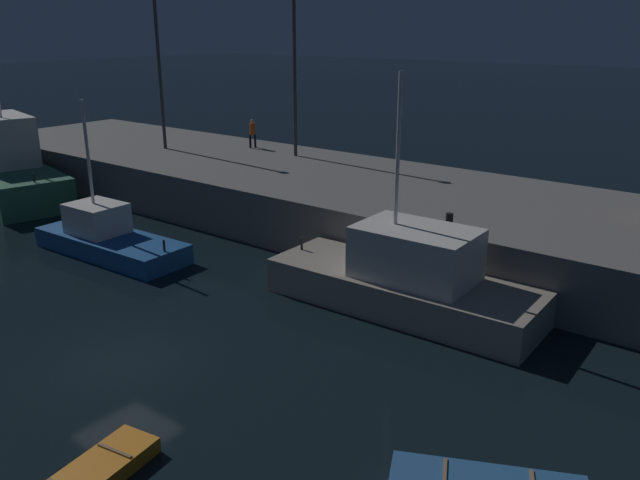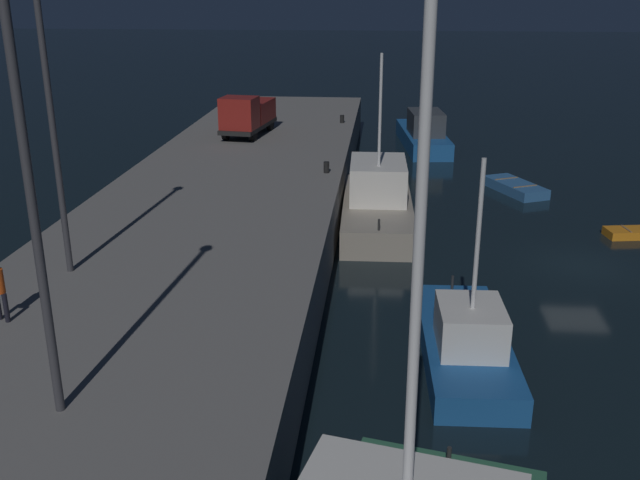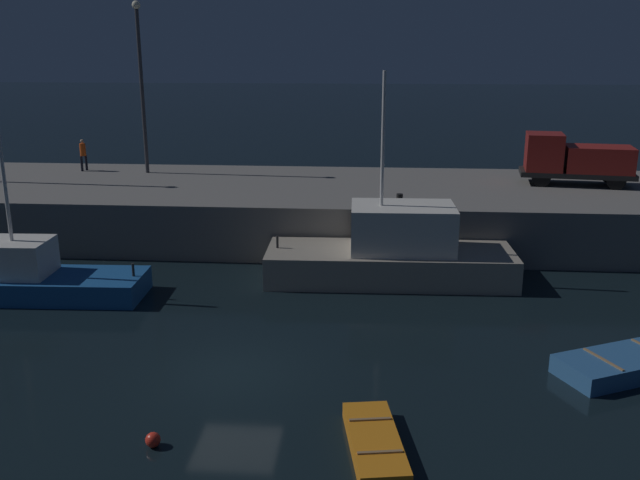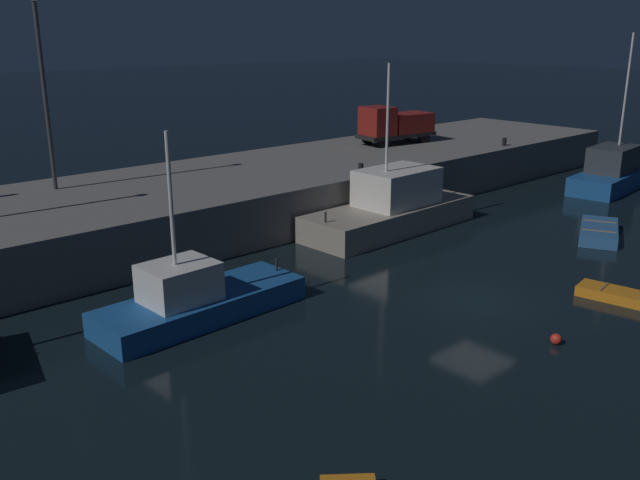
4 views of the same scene
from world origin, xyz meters
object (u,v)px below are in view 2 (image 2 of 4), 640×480
(fishing_boat_orange, at_px, (466,340))
(bollard_west, at_px, (326,167))
(fishing_boat_blue, at_px, (424,134))
(lamp_post_east, at_px, (51,111))
(dinghy_red_small, at_px, (640,233))
(utility_truck, at_px, (248,115))
(dinghy_orange_near, at_px, (515,187))
(lamp_post_west, at_px, (28,176))
(fishing_trawler_red, at_px, (377,202))
(bollard_central, at_px, (342,119))

(fishing_boat_orange, distance_m, bollard_west, 15.04)
(fishing_boat_blue, relative_size, lamp_post_east, 1.13)
(fishing_boat_blue, height_order, dinghy_red_small, fishing_boat_blue)
(fishing_boat_orange, xyz_separation_m, bollard_west, (13.84, 5.54, 2.03))
(dinghy_red_small, distance_m, utility_truck, 23.00)
(fishing_boat_orange, xyz_separation_m, dinghy_red_small, (12.84, -9.42, -0.55))
(dinghy_red_small, distance_m, bollard_west, 15.21)
(dinghy_red_small, relative_size, bollard_west, 6.11)
(fishing_boat_blue, distance_m, fishing_boat_orange, 31.71)
(fishing_boat_orange, distance_m, dinghy_orange_near, 20.74)
(dinghy_orange_near, height_order, lamp_post_west, lamp_post_west)
(utility_truck, distance_m, bollard_west, 10.45)
(fishing_boat_blue, bearing_deg, lamp_post_west, 166.15)
(dinghy_orange_near, bearing_deg, lamp_post_east, 138.55)
(fishing_trawler_red, relative_size, dinghy_orange_near, 2.23)
(fishing_boat_blue, relative_size, bollard_central, 19.57)
(dinghy_orange_near, height_order, lamp_post_east, lamp_post_east)
(fishing_boat_orange, xyz_separation_m, lamp_post_east, (0.30, 12.75, 6.93))
(lamp_post_west, bearing_deg, lamp_post_east, 21.83)
(dinghy_red_small, height_order, bollard_central, bollard_central)
(lamp_post_west, bearing_deg, fishing_trawler_red, -17.44)
(bollard_central, bearing_deg, fishing_boat_blue, -52.39)
(lamp_post_east, height_order, bollard_central, lamp_post_east)
(fishing_boat_blue, height_order, bollard_central, fishing_boat_blue)
(lamp_post_west, bearing_deg, bollard_west, -10.80)
(fishing_boat_orange, relative_size, bollard_central, 15.04)
(dinghy_orange_near, relative_size, utility_truck, 0.80)
(utility_truck, bearing_deg, lamp_post_east, 175.71)
(dinghy_red_small, xyz_separation_m, bollard_west, (1.00, 14.96, 2.58))
(fishing_boat_blue, bearing_deg, utility_truck, 129.16)
(dinghy_orange_near, height_order, bollard_west, bollard_west)
(dinghy_orange_near, xyz_separation_m, dinghy_red_small, (-7.34, -4.62, -0.08))
(dinghy_orange_near, bearing_deg, fishing_boat_orange, 166.63)
(dinghy_orange_near, xyz_separation_m, lamp_post_west, (-27.70, 14.41, 7.49))
(lamp_post_east, xyz_separation_m, utility_truck, (22.34, -1.67, -3.90))
(dinghy_red_small, height_order, lamp_post_west, lamp_post_west)
(utility_truck, bearing_deg, dinghy_orange_near, -98.84)
(fishing_boat_orange, relative_size, lamp_post_west, 0.85)
(dinghy_orange_near, bearing_deg, bollard_west, 121.52)
(dinghy_red_small, height_order, lamp_post_east, lamp_post_east)
(bollard_west, bearing_deg, bollard_central, 0.30)
(lamp_post_west, xyz_separation_m, bollard_central, (34.87, -4.01, -5.01))
(dinghy_orange_near, bearing_deg, fishing_trawler_red, 130.32)
(fishing_trawler_red, distance_m, lamp_post_west, 23.08)
(dinghy_orange_near, height_order, utility_truck, utility_truck)
(fishing_trawler_red, height_order, utility_truck, fishing_trawler_red)
(utility_truck, bearing_deg, lamp_post_west, -177.23)
(utility_truck, distance_m, bollard_central, 7.28)
(fishing_boat_orange, xyz_separation_m, dinghy_orange_near, (20.18, -4.80, -0.46))
(lamp_post_west, bearing_deg, bollard_central, -6.55)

